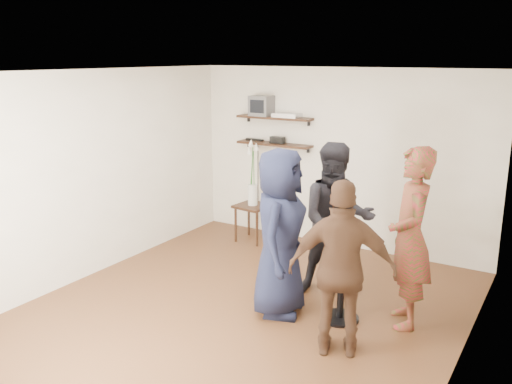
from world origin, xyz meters
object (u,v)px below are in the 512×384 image
crt_monitor (262,106)px  person_dark (337,220)px  side_table (253,211)px  person_navy (280,233)px  person_plaid (410,238)px  drinks_table (342,265)px  person_brown (342,270)px  radio (277,140)px  dvd_deck (287,115)px

crt_monitor → person_dark: (1.88, -1.49, -1.11)m
crt_monitor → person_dark: size_ratio=0.18×
side_table → person_navy: bearing=-51.5°
person_plaid → side_table: bearing=-141.7°
person_navy → person_dark: bearing=-38.1°
drinks_table → person_navy: size_ratio=0.53×
person_dark → drinks_table: bearing=-90.0°
drinks_table → person_dark: (-0.32, 0.59, 0.28)m
crt_monitor → side_table: bearing=-79.9°
drinks_table → person_dark: 0.73m
person_dark → person_brown: 1.35m
radio → person_plaid: size_ratio=0.12×
radio → person_dark: 2.28m
person_brown → dvd_deck: bearing=-75.0°
drinks_table → person_plaid: (0.62, 0.28, 0.32)m
radio → drinks_table: size_ratio=0.23×
radio → person_navy: size_ratio=0.12×
crt_monitor → person_plaid: size_ratio=0.17×
person_plaid → person_brown: (-0.36, -0.91, -0.10)m
dvd_deck → person_navy: dvd_deck is taller
person_dark → person_navy: person_navy is taller
dvd_deck → side_table: (-0.36, -0.38, -1.43)m
side_table → person_dark: (1.82, -1.10, 0.44)m
radio → drinks_table: bearing=-47.1°
drinks_table → dvd_deck: bearing=130.5°
side_table → person_brown: bearing=-44.2°
side_table → person_dark: 2.17m
dvd_deck → person_brown: bearing=-53.1°
person_plaid → person_dark: 0.99m
person_dark → person_navy: 0.83m
side_table → crt_monitor: bearing=100.1°
dvd_deck → person_navy: (1.13, -2.25, -0.98)m
radio → person_brown: bearing=-51.1°
crt_monitor → person_dark: 2.65m
dvd_deck → radio: size_ratio=1.82×
side_table → drinks_table: drinks_table is taller
person_dark → person_brown: person_dark is taller
dvd_deck → side_table: dvd_deck is taller
radio → person_brown: 3.55m
radio → person_navy: (1.28, -2.25, -0.60)m
radio → side_table: (-0.20, -0.38, -1.05)m
dvd_deck → person_dark: (1.46, -1.49, -0.99)m
dvd_deck → drinks_table: (1.78, -2.08, -1.27)m
drinks_table → person_navy: 0.74m
dvd_deck → person_plaid: dvd_deck is taller
person_dark → person_plaid: bearing=-47.0°
crt_monitor → person_plaid: 3.52m
side_table → drinks_table: 2.73m
drinks_table → person_navy: bearing=-165.4°
crt_monitor → person_navy: (1.55, -2.25, -1.10)m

